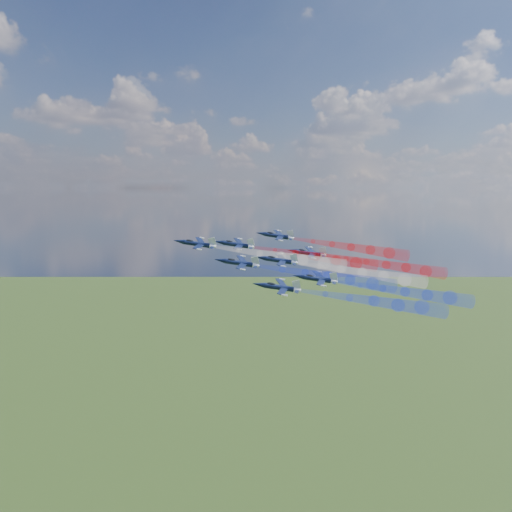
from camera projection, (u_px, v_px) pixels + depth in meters
jet_lead at (197, 244)px, 170.26m from camera, size 17.48×17.13×8.25m
trail_lead at (281, 257)px, 172.21m from camera, size 36.20×27.76×11.83m
jet_inner_left at (239, 263)px, 161.04m from camera, size 17.48×17.13×8.25m
trail_inner_left at (328, 276)px, 162.99m from camera, size 36.20×27.76×11.83m
jet_inner_right at (236, 244)px, 179.42m from camera, size 17.48×17.13×8.25m
trail_inner_right at (316, 256)px, 181.38m from camera, size 36.20×27.76×11.83m
jet_outer_left at (279, 287)px, 149.73m from camera, size 17.48×17.13×8.25m
trail_outer_left at (374, 301)px, 151.68m from camera, size 36.20×27.76×11.83m
jet_center_third at (278, 260)px, 169.94m from camera, size 17.48×17.13×8.25m
trail_center_third at (362, 273)px, 171.90m from camera, size 36.20×27.76×11.83m
jet_outer_right at (277, 236)px, 191.32m from camera, size 17.48×17.13×8.25m
trail_outer_right at (351, 247)px, 193.28m from camera, size 36.20×27.76×11.83m
jet_rear_left at (317, 279)px, 160.72m from camera, size 17.48×17.13×8.25m
trail_rear_left at (405, 292)px, 162.67m from camera, size 36.20×27.76×11.83m
jet_rear_right at (309, 253)px, 182.59m from camera, size 17.48×17.13×8.25m
trail_rear_right at (386, 265)px, 184.54m from camera, size 36.20×27.76×11.83m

